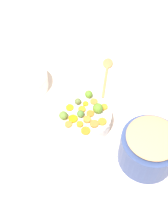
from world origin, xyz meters
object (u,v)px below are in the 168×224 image
wooden_spoon (107,69)px  casserole_dish (24,81)px  serving_bowl_carrots (84,119)px  metal_pot (148,149)px

wooden_spoon → casserole_dish: bearing=75.5°
serving_bowl_carrots → wooden_spoon: serving_bowl_carrots is taller
wooden_spoon → casserole_dish: casserole_dish is taller
casserole_dish → wooden_spoon: bearing=-104.5°
casserole_dish → metal_pot: bearing=-156.6°
serving_bowl_carrots → metal_pot: 0.30m
metal_pot → wooden_spoon: 0.52m
serving_bowl_carrots → casserole_dish: 0.36m
serving_bowl_carrots → wooden_spoon: 0.35m
serving_bowl_carrots → casserole_dish: bearing=22.0°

